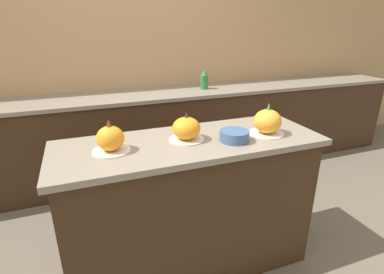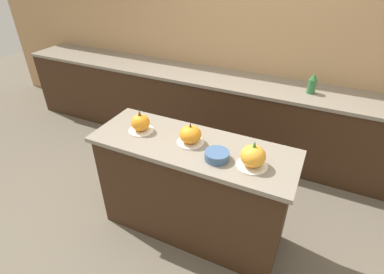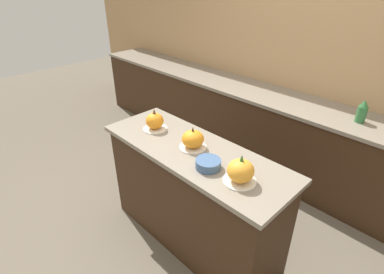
# 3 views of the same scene
# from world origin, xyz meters

# --- Properties ---
(ground_plane) EXTENTS (12.00, 12.00, 0.00)m
(ground_plane) POSITION_xyz_m (0.00, 0.00, 0.00)
(ground_plane) COLOR #665B4C
(wall_back) EXTENTS (8.00, 0.06, 2.50)m
(wall_back) POSITION_xyz_m (0.00, 1.73, 1.25)
(wall_back) COLOR tan
(wall_back) RESTS_ON ground_plane
(kitchen_island) EXTENTS (1.55, 0.56, 0.91)m
(kitchen_island) POSITION_xyz_m (0.00, 0.00, 0.46)
(kitchen_island) COLOR #382314
(kitchen_island) RESTS_ON ground_plane
(back_counter) EXTENTS (6.00, 0.60, 0.88)m
(back_counter) POSITION_xyz_m (0.00, 1.40, 0.44)
(back_counter) COLOR #382314
(back_counter) RESTS_ON ground_plane
(pumpkin_cake_left) EXTENTS (0.20, 0.20, 0.18)m
(pumpkin_cake_left) POSITION_xyz_m (-0.44, -0.00, 0.97)
(pumpkin_cake_left) COLOR silver
(pumpkin_cake_left) RESTS_ON kitchen_island
(pumpkin_cake_center) EXTENTS (0.20, 0.20, 0.17)m
(pumpkin_cake_center) POSITION_xyz_m (-0.02, 0.02, 0.97)
(pumpkin_cake_center) COLOR silver
(pumpkin_cake_center) RESTS_ON kitchen_island
(pumpkin_cake_right) EXTENTS (0.21, 0.21, 0.19)m
(pumpkin_cake_right) POSITION_xyz_m (0.47, -0.06, 0.98)
(pumpkin_cake_right) COLOR silver
(pumpkin_cake_right) RESTS_ON kitchen_island
(bottle_tall) EXTENTS (0.08, 0.08, 0.20)m
(bottle_tall) POSITION_xyz_m (0.67, 1.39, 0.98)
(bottle_tall) COLOR #2D6B38
(bottle_tall) RESTS_ON back_counter
(mixing_bowl) EXTENTS (0.17, 0.17, 0.06)m
(mixing_bowl) POSITION_xyz_m (0.23, -0.09, 0.94)
(mixing_bowl) COLOR #3D5B84
(mixing_bowl) RESTS_ON kitchen_island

